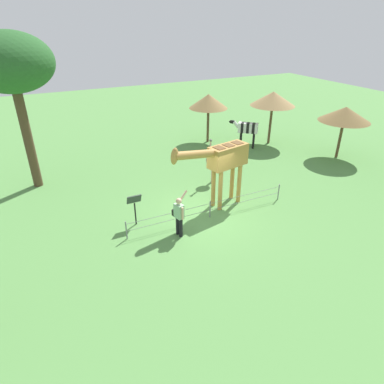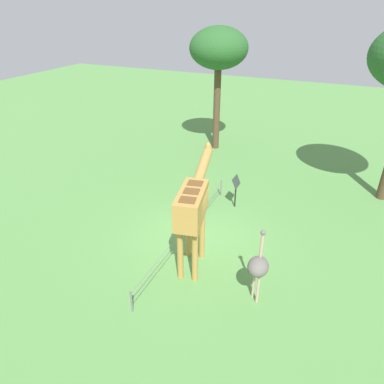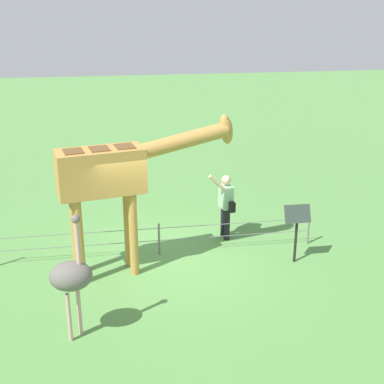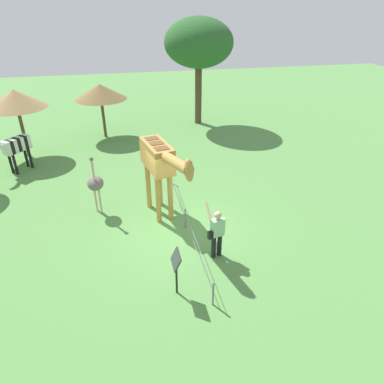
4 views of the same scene
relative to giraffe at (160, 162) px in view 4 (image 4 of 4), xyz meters
The scene contains 10 objects.
ground_plane 2.34m from the giraffe, 25.31° to the left, with size 60.00×60.00×0.00m, color #568E47.
giraffe is the anchor object (origin of this frame).
visitor 3.08m from the giraffe, 26.53° to the left, with size 0.65×0.57×1.70m.
zebra 7.84m from the giraffe, 132.06° to the right, with size 1.55×1.42×1.66m.
ostrich 2.57m from the giraffe, 110.31° to the right, with size 0.70×0.56×2.25m.
shade_hut_near 9.10m from the giraffe, 140.49° to the right, with size 2.77×2.77×3.29m.
shade_hut_aside 9.27m from the giraffe, 167.61° to the right, with size 2.81×2.81×2.95m.
tree_west 11.39m from the giraffe, 160.01° to the left, with size 4.01×4.01×6.13m.
info_sign 3.95m from the giraffe, ahead, with size 0.56×0.21×1.32m.
wire_fence 2.05m from the giraffe, 36.41° to the left, with size 7.05×0.05×0.75m.
Camera 4 is at (9.58, -1.66, 6.82)m, focal length 32.27 mm.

